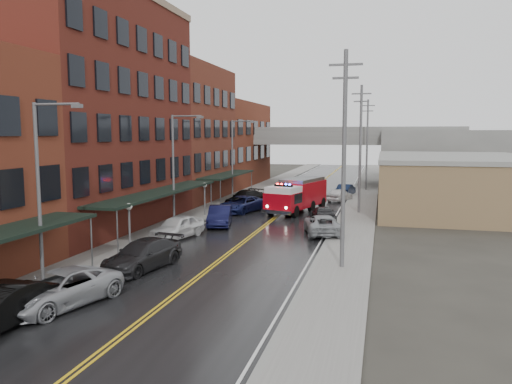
# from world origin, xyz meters

# --- Properties ---
(ground) EXTENTS (220.00, 220.00, 0.00)m
(ground) POSITION_xyz_m (0.00, 0.00, 0.00)
(ground) COLOR #2D2B26
(ground) RESTS_ON ground
(road) EXTENTS (11.00, 160.00, 0.02)m
(road) POSITION_xyz_m (0.00, 30.00, 0.01)
(road) COLOR black
(road) RESTS_ON ground
(sidewalk_left) EXTENTS (3.00, 160.00, 0.15)m
(sidewalk_left) POSITION_xyz_m (-7.30, 30.00, 0.07)
(sidewalk_left) COLOR slate
(sidewalk_left) RESTS_ON ground
(sidewalk_right) EXTENTS (3.00, 160.00, 0.15)m
(sidewalk_right) POSITION_xyz_m (7.30, 30.00, 0.07)
(sidewalk_right) COLOR slate
(sidewalk_right) RESTS_ON ground
(curb_left) EXTENTS (0.30, 160.00, 0.15)m
(curb_left) POSITION_xyz_m (-5.65, 30.00, 0.07)
(curb_left) COLOR gray
(curb_left) RESTS_ON ground
(curb_right) EXTENTS (0.30, 160.00, 0.15)m
(curb_right) POSITION_xyz_m (5.65, 30.00, 0.07)
(curb_right) COLOR gray
(curb_right) RESTS_ON ground
(brick_building_b) EXTENTS (9.00, 20.00, 18.00)m
(brick_building_b) POSITION_xyz_m (-13.30, 23.00, 9.00)
(brick_building_b) COLOR #541B16
(brick_building_b) RESTS_ON ground
(brick_building_c) EXTENTS (9.00, 15.00, 15.00)m
(brick_building_c) POSITION_xyz_m (-13.30, 40.50, 7.50)
(brick_building_c) COLOR #5E2D1C
(brick_building_c) RESTS_ON ground
(brick_building_far) EXTENTS (9.00, 20.00, 12.00)m
(brick_building_far) POSITION_xyz_m (-13.30, 58.00, 6.00)
(brick_building_far) COLOR maroon
(brick_building_far) RESTS_ON ground
(tan_building) EXTENTS (14.00, 22.00, 5.00)m
(tan_building) POSITION_xyz_m (16.00, 40.00, 2.50)
(tan_building) COLOR #7F6144
(tan_building) RESTS_ON ground
(right_far_block) EXTENTS (18.00, 30.00, 8.00)m
(right_far_block) POSITION_xyz_m (18.00, 70.00, 4.00)
(right_far_block) COLOR slate
(right_far_block) RESTS_ON ground
(awning_1) EXTENTS (2.60, 18.00, 3.09)m
(awning_1) POSITION_xyz_m (-7.49, 23.00, 2.99)
(awning_1) COLOR black
(awning_1) RESTS_ON ground
(awning_2) EXTENTS (2.60, 13.00, 3.09)m
(awning_2) POSITION_xyz_m (-7.49, 40.50, 2.99)
(awning_2) COLOR black
(awning_2) RESTS_ON ground
(globe_lamp_1) EXTENTS (0.44, 0.44, 3.12)m
(globe_lamp_1) POSITION_xyz_m (-6.40, 16.00, 2.31)
(globe_lamp_1) COLOR #59595B
(globe_lamp_1) RESTS_ON ground
(globe_lamp_2) EXTENTS (0.44, 0.44, 3.12)m
(globe_lamp_2) POSITION_xyz_m (-6.40, 30.00, 2.31)
(globe_lamp_2) COLOR #59595B
(globe_lamp_2) RESTS_ON ground
(street_lamp_0) EXTENTS (2.64, 0.22, 9.00)m
(street_lamp_0) POSITION_xyz_m (-6.55, 8.00, 5.19)
(street_lamp_0) COLOR #59595B
(street_lamp_0) RESTS_ON ground
(street_lamp_1) EXTENTS (2.64, 0.22, 9.00)m
(street_lamp_1) POSITION_xyz_m (-6.55, 24.00, 5.19)
(street_lamp_1) COLOR #59595B
(street_lamp_1) RESTS_ON ground
(street_lamp_2) EXTENTS (2.64, 0.22, 9.00)m
(street_lamp_2) POSITION_xyz_m (-6.55, 40.00, 5.19)
(street_lamp_2) COLOR #59595B
(street_lamp_2) RESTS_ON ground
(utility_pole_0) EXTENTS (1.80, 0.24, 12.00)m
(utility_pole_0) POSITION_xyz_m (7.20, 15.00, 6.31)
(utility_pole_0) COLOR #59595B
(utility_pole_0) RESTS_ON ground
(utility_pole_1) EXTENTS (1.80, 0.24, 12.00)m
(utility_pole_1) POSITION_xyz_m (7.20, 35.00, 6.31)
(utility_pole_1) COLOR #59595B
(utility_pole_1) RESTS_ON ground
(utility_pole_2) EXTENTS (1.80, 0.24, 12.00)m
(utility_pole_2) POSITION_xyz_m (7.20, 55.00, 6.31)
(utility_pole_2) COLOR #59595B
(utility_pole_2) RESTS_ON ground
(overpass) EXTENTS (40.00, 10.00, 7.50)m
(overpass) POSITION_xyz_m (0.00, 62.00, 5.99)
(overpass) COLOR slate
(overpass) RESTS_ON ground
(fire_truck) EXTENTS (5.18, 9.18, 3.20)m
(fire_truck) POSITION_xyz_m (1.30, 34.67, 1.73)
(fire_truck) COLOR #A50713
(fire_truck) RESTS_ON ground
(parked_car_left_2) EXTENTS (4.03, 6.17, 1.58)m
(parked_car_left_2) POSITION_xyz_m (-4.26, 5.80, 0.79)
(parked_car_left_2) COLOR #96989D
(parked_car_left_2) RESTS_ON ground
(parked_car_left_3) EXTENTS (3.29, 5.88, 1.61)m
(parked_car_left_3) POSITION_xyz_m (-3.60, 12.29, 0.80)
(parked_car_left_3) COLOR black
(parked_car_left_3) RESTS_ON ground
(parked_car_left_4) EXTENTS (3.01, 5.19, 1.66)m
(parked_car_left_4) POSITION_xyz_m (-5.00, 20.42, 0.83)
(parked_car_left_4) COLOR silver
(parked_car_left_4) RESTS_ON ground
(parked_car_left_5) EXTENTS (2.86, 5.26, 1.65)m
(parked_car_left_5) POSITION_xyz_m (-3.60, 25.94, 0.82)
(parked_car_left_5) COLOR black
(parked_car_left_5) RESTS_ON ground
(parked_car_left_6) EXTENTS (4.10, 6.11, 1.56)m
(parked_car_left_6) POSITION_xyz_m (-3.80, 33.20, 0.78)
(parked_car_left_6) COLOR #121845
(parked_car_left_6) RESTS_ON ground
(parked_car_left_7) EXTENTS (3.60, 6.01, 1.63)m
(parked_car_left_7) POSITION_xyz_m (-4.66, 37.42, 0.82)
(parked_car_left_7) COLOR black
(parked_car_left_7) RESTS_ON ground
(parked_car_right_0) EXTENTS (3.67, 5.81, 1.50)m
(parked_car_right_0) POSITION_xyz_m (5.00, 24.43, 0.75)
(parked_car_right_0) COLOR gray
(parked_car_right_0) RESTS_ON ground
(parked_car_right_1) EXTENTS (2.94, 4.97, 1.35)m
(parked_car_right_1) POSITION_xyz_m (4.44, 29.80, 0.68)
(parked_car_right_1) COLOR #232325
(parked_car_right_1) RESTS_ON ground
(parked_car_right_2) EXTENTS (2.96, 4.59, 1.45)m
(parked_car_right_2) POSITION_xyz_m (4.69, 43.53, 0.73)
(parked_car_right_2) COLOR silver
(parked_car_right_2) RESTS_ON ground
(parked_car_right_3) EXTENTS (2.20, 4.56, 1.44)m
(parked_car_right_3) POSITION_xyz_m (5.00, 48.94, 0.72)
(parked_car_right_3) COLOR black
(parked_car_right_3) RESTS_ON ground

